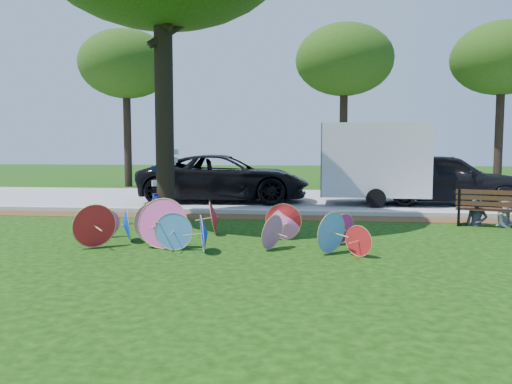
# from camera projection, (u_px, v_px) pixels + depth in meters

# --- Properties ---
(ground) EXTENTS (90.00, 90.00, 0.00)m
(ground) POSITION_uv_depth(u_px,v_px,m) (215.00, 252.00, 8.88)
(ground) COLOR black
(ground) RESTS_ON ground
(mulch_strip) EXTENTS (90.00, 1.00, 0.01)m
(mulch_strip) POSITION_uv_depth(u_px,v_px,m) (248.00, 217.00, 13.33)
(mulch_strip) COLOR #472D16
(mulch_strip) RESTS_ON ground
(curb) EXTENTS (90.00, 0.30, 0.12)m
(curb) POSITION_uv_depth(u_px,v_px,m) (252.00, 212.00, 14.02)
(curb) COLOR #B7B5AD
(curb) RESTS_ON ground
(street) EXTENTS (90.00, 8.00, 0.01)m
(street) POSITION_uv_depth(u_px,v_px,m) (266.00, 199.00, 18.13)
(street) COLOR gray
(street) RESTS_ON ground
(parasol_pile) EXTENTS (5.51, 2.58, 0.95)m
(parasol_pile) POSITION_uv_depth(u_px,v_px,m) (205.00, 226.00, 9.44)
(parasol_pile) COLOR red
(parasol_pile) RESTS_ON ground
(black_van) EXTENTS (5.95, 3.01, 1.61)m
(black_van) POSITION_uv_depth(u_px,v_px,m) (224.00, 178.00, 17.16)
(black_van) COLOR black
(black_van) RESTS_ON ground
(dark_pickup) EXTENTS (5.09, 2.31, 1.69)m
(dark_pickup) POSITION_uv_depth(u_px,v_px,m) (444.00, 179.00, 16.24)
(dark_pickup) COLOR black
(dark_pickup) RESTS_ON ground
(cargo_trailer) EXTENTS (3.43, 2.26, 2.93)m
(cargo_trailer) POSITION_uv_depth(u_px,v_px,m) (374.00, 160.00, 16.30)
(cargo_trailer) COLOR silver
(cargo_trailer) RESTS_ON ground
(park_bench) EXTENTS (1.78, 1.10, 0.87)m
(park_bench) POSITION_uv_depth(u_px,v_px,m) (493.00, 208.00, 11.68)
(park_bench) COLOR black
(park_bench) RESTS_ON ground
(person_left) EXTENTS (0.55, 0.46, 1.30)m
(person_left) POSITION_uv_depth(u_px,v_px,m) (477.00, 199.00, 11.75)
(person_left) COLOR #333546
(person_left) RESTS_ON ground
(person_right) EXTENTS (0.76, 0.66, 1.33)m
(person_right) POSITION_uv_depth(u_px,v_px,m) (509.00, 199.00, 11.67)
(person_right) COLOR silver
(person_right) RESTS_ON ground
(bg_trees) EXTENTS (21.48, 4.83, 7.40)m
(bg_trees) POSITION_uv_depth(u_px,v_px,m) (320.00, 62.00, 22.63)
(bg_trees) COLOR black
(bg_trees) RESTS_ON ground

